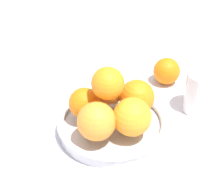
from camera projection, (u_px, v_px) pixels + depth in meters
The scene contains 5 objects.
ground_plane at pixel (112, 131), 0.79m from camera, with size 4.00×4.00×0.00m, color silver.
fruit_bowl at pixel (112, 125), 0.78m from camera, with size 0.23×0.23×0.03m.
orange_pile at pixel (113, 104), 0.74m from camera, with size 0.18×0.18×0.12m.
stray_orange at pixel (167, 71), 0.91m from camera, with size 0.07×0.07×0.07m, color orange.
drinking_glass at pixel (201, 92), 0.82m from camera, with size 0.07×0.07×0.10m, color white.
Camera 1 is at (-0.14, -0.58, 0.52)m, focal length 60.00 mm.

